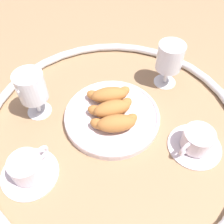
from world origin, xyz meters
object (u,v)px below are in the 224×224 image
object	(u,v)px
croissant_large	(115,123)
coffee_cup_near	(196,142)
croissant_small	(112,108)
juice_glass_right	(31,88)
croissant_extra	(109,95)
pastry_plate	(112,116)
coffee_cup_far	(28,169)
juice_glass_left	(170,59)

from	to	relation	value
croissant_large	coffee_cup_near	distance (m)	0.21
coffee_cup_near	croissant_small	bearing A→B (deg)	135.98
juice_glass_right	croissant_extra	bearing A→B (deg)	-12.62
croissant_large	croissant_extra	xyz separation A→B (m)	(0.02, 0.10, 0.00)
croissant_large	juice_glass_right	world-z (taller)	juice_glass_right
croissant_large	croissant_small	xyz separation A→B (m)	(0.01, 0.05, 0.00)
croissant_large	croissant_small	world-z (taller)	same
pastry_plate	croissant_large	world-z (taller)	croissant_large
croissant_large	croissant_small	distance (m)	0.05
coffee_cup_far	juice_glass_left	world-z (taller)	juice_glass_left
coffee_cup_far	juice_glass_right	xyz separation A→B (m)	(0.05, 0.18, 0.07)
juice_glass_left	croissant_small	bearing A→B (deg)	-159.37
pastry_plate	juice_glass_left	size ratio (longest dim) A/B	1.87
juice_glass_right	croissant_large	bearing A→B (deg)	-38.91
croissant_extra	juice_glass_right	xyz separation A→B (m)	(-0.20, 0.04, 0.05)
croissant_large	juice_glass_left	world-z (taller)	juice_glass_left
croissant_small	coffee_cup_far	distance (m)	0.25
croissant_small	coffee_cup_near	size ratio (longest dim) A/B	1.01
croissant_large	juice_glass_right	size ratio (longest dim) A/B	0.96
juice_glass_left	juice_glass_right	size ratio (longest dim) A/B	1.00
croissant_large	coffee_cup_far	bearing A→B (deg)	-169.47
coffee_cup_near	juice_glass_right	world-z (taller)	juice_glass_right
coffee_cup_far	croissant_extra	bearing A→B (deg)	29.53
juice_glass_right	croissant_small	bearing A→B (deg)	-26.60
croissant_extra	juice_glass_left	distance (m)	0.20
croissant_large	coffee_cup_far	distance (m)	0.23
pastry_plate	croissant_large	size ratio (longest dim) A/B	1.95
pastry_plate	coffee_cup_near	bearing A→B (deg)	-43.40
croissant_small	coffee_cup_far	xyz separation A→B (m)	(-0.24, -0.09, -0.02)
pastry_plate	coffee_cup_near	world-z (taller)	coffee_cup_near
croissant_large	coffee_cup_far	xyz separation A→B (m)	(-0.23, -0.04, -0.02)
coffee_cup_near	croissant_large	bearing A→B (deg)	147.65
croissant_large	coffee_cup_near	world-z (taller)	croissant_large
coffee_cup_far	croissant_small	bearing A→B (deg)	21.06
croissant_small	coffee_cup_near	xyz separation A→B (m)	(0.17, -0.16, -0.02)
coffee_cup_near	juice_glass_left	distance (m)	0.25
croissant_small	juice_glass_right	xyz separation A→B (m)	(-0.19, 0.09, 0.05)
juice_glass_left	pastry_plate	bearing A→B (deg)	-158.61
croissant_small	coffee_cup_far	bearing A→B (deg)	-158.94
croissant_small	croissant_extra	world-z (taller)	same
pastry_plate	croissant_small	xyz separation A→B (m)	(0.00, 0.00, 0.03)
coffee_cup_far	juice_glass_left	distance (m)	0.48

